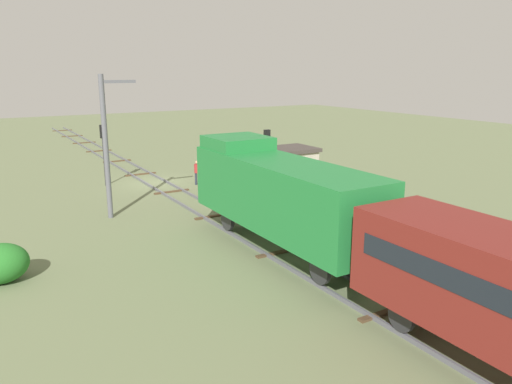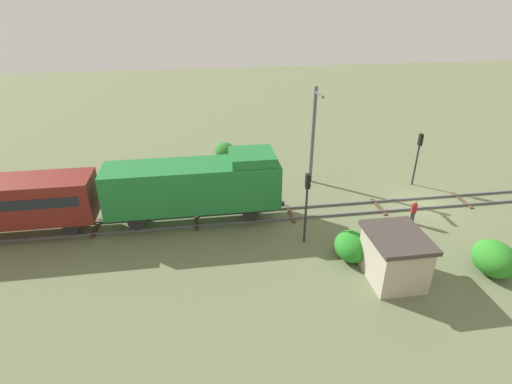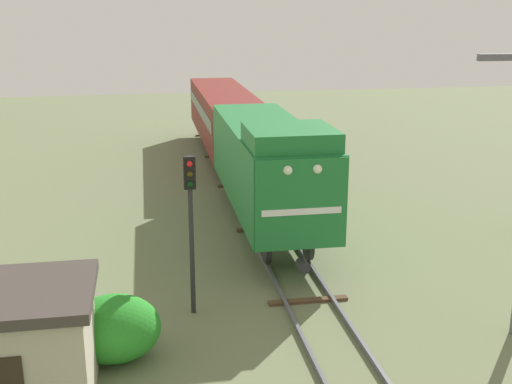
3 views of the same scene
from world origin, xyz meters
The scene contains 11 objects.
ground_plane centered at (0.00, 0.00, 0.00)m, with size 117.10×117.10×0.00m, color #66704C.
railway_track centered at (0.00, 0.00, 0.07)m, with size 2.40×78.07×0.16m.
locomotive centered at (0.00, 16.10, 2.77)m, with size 2.90×11.60×4.60m.
traffic_signal_near centered at (3.20, -0.99, 2.94)m, with size 0.32×0.34×4.23m.
traffic_signal_mid centered at (-3.40, 9.67, 3.17)m, with size 0.32×0.34×4.59m.
worker_near_track centered at (-2.40, 2.03, 1.00)m, with size 0.38×0.38×1.70m.
catenary_mast centered at (4.94, 6.98, 4.09)m, with size 1.94×0.28×7.69m.
relay_hut centered at (-7.50, 5.91, 1.39)m, with size 3.50×2.90×2.74m.
bush_near centered at (-7.90, 0.27, 0.94)m, with size 2.57×2.11×1.87m, color #2C8726.
bush_mid centered at (-5.50, 7.47, 0.84)m, with size 2.30×1.88×1.67m, color #278526.
bush_far centered at (10.87, 13.45, 0.77)m, with size 2.11×1.73×1.54m, color #267026.
Camera 2 is at (-23.44, 15.72, 14.01)m, focal length 28.00 mm.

